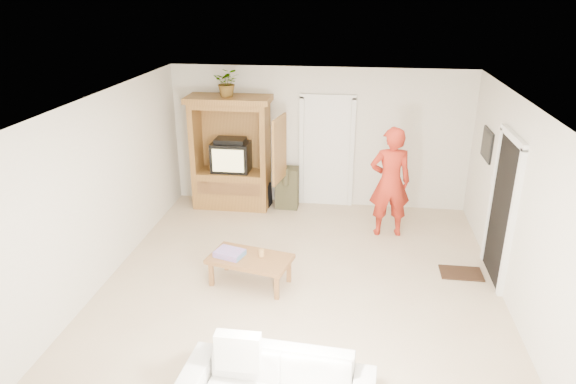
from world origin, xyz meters
TOP-DOWN VIEW (x-y plane):
  - floor at (0.00, 0.00)m, footprint 6.00×6.00m
  - ceiling at (0.00, 0.00)m, footprint 6.00×6.00m
  - wall_back at (0.00, 3.00)m, footprint 5.50×0.00m
  - wall_front at (0.00, -3.00)m, footprint 5.50×0.00m
  - wall_left at (-2.75, 0.00)m, footprint 0.00×6.00m
  - wall_right at (2.75, 0.00)m, footprint 0.00×6.00m
  - armoire at (-1.58, 2.66)m, footprint 1.82×1.14m
  - door_back at (0.15, 2.97)m, footprint 0.85×0.05m
  - doorway_right at (2.73, 0.60)m, footprint 0.05×0.90m
  - framed_picture at (2.73, 1.90)m, footprint 0.03×0.60m
  - doormat at (2.30, 0.60)m, footprint 0.60×0.40m
  - plant at (-1.60, 2.63)m, footprint 0.46×0.40m
  - man at (1.27, 1.80)m, footprint 0.73×0.53m
  - coffee_table at (-0.70, -0.07)m, footprint 1.23×0.84m
  - towel at (-0.98, -0.07)m, footprint 0.45×0.38m
  - candle at (-0.54, -0.02)m, footprint 0.08×0.08m
  - backpack_black at (-1.06, 2.70)m, footprint 0.40×0.28m
  - backpack_olive at (-0.56, 2.70)m, footprint 0.42×0.31m

SIDE VIEW (x-z plane):
  - floor at x=0.00m, z-range 0.00..0.00m
  - doormat at x=2.30m, z-range 0.00..0.02m
  - backpack_black at x=-1.06m, z-range 0.00..0.45m
  - coffee_table at x=-0.70m, z-range 0.16..0.57m
  - backpack_olive at x=-0.56m, z-range 0.00..0.79m
  - towel at x=-0.98m, z-range 0.42..0.50m
  - candle at x=-0.54m, z-range 0.42..0.52m
  - armoire at x=-1.58m, z-range -0.14..1.96m
  - man at x=1.27m, z-range 0.00..1.87m
  - door_back at x=0.15m, z-range 0.00..2.04m
  - doorway_right at x=2.73m, z-range 0.00..2.04m
  - wall_back at x=0.00m, z-range -1.45..4.05m
  - wall_front at x=0.00m, z-range -1.45..4.05m
  - wall_left at x=-2.75m, z-range -1.70..4.30m
  - wall_right at x=2.75m, z-range -1.70..4.30m
  - framed_picture at x=2.73m, z-range 1.36..1.84m
  - plant at x=-1.60m, z-range 2.10..2.60m
  - ceiling at x=0.00m, z-range 2.60..2.60m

